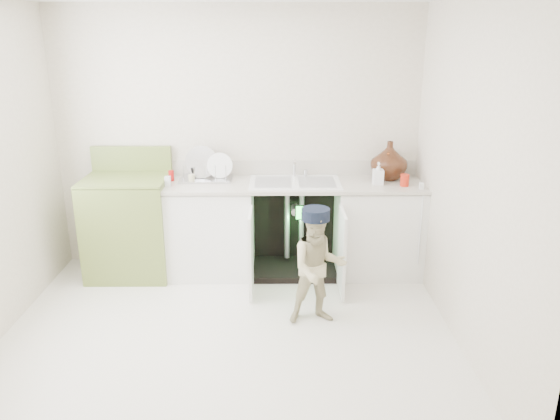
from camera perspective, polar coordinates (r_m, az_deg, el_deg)
The scene contains 5 objects.
ground at distance 4.37m, azimuth -5.40°, elevation -12.89°, with size 3.50×3.50×0.00m, color silver.
room_shell at distance 3.88m, azimuth -5.94°, elevation 3.13°, with size 6.00×5.50×1.26m.
counter_run at distance 5.25m, azimuth 1.94°, elevation -1.49°, with size 2.44×1.02×1.26m.
avocado_stove at distance 5.40m, azimuth -15.46°, elevation -1.49°, with size 0.77×0.65×1.20m.
repair_worker at distance 4.34m, azimuth 4.00°, elevation -5.87°, with size 0.51×0.86×0.96m.
Camera 1 is at (0.38, -3.73, 2.25)m, focal length 35.00 mm.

